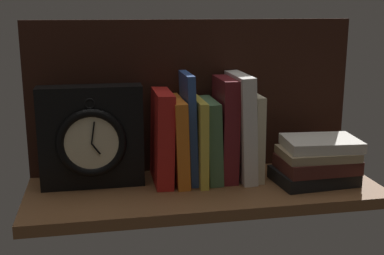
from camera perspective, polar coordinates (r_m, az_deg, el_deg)
The scene contains 12 objects.
ground_plane at distance 114.74cm, azimuth 1.45°, elevation -7.29°, with size 79.25×28.84×2.50cm, color brown.
back_panel at distance 122.56cm, azimuth 0.12°, elevation 3.61°, with size 79.25×1.20×36.76cm, color black.
book_red_requiem at distance 114.45cm, azimuth -3.42°, elevation -1.12°, with size 3.80×14.14×21.21cm, color red.
book_orange_pandolfini at distance 115.18cm, azimuth -1.64°, elevation -1.45°, with size 2.79×15.30×19.48cm, color orange.
book_blue_modern at distance 114.90cm, azimuth -0.39°, elevation -0.02°, with size 1.74×12.08×25.17cm, color #2D4C8E.
book_yellow_seinlanguage at distance 116.00cm, azimuth 0.64°, elevation -1.36°, with size 1.90×16.18×19.40cm, color gold.
book_green_romantic at distance 116.65cm, azimuth 2.01°, elevation -1.41°, with size 3.18×13.30×18.89cm, color #476B44.
book_maroon_dawkins at distance 116.91cm, azimuth 3.80°, elevation -0.15°, with size 3.70×12.63×23.83cm, color maroon.
book_white_catcher at distance 117.80cm, azimuth 5.58°, elevation 0.13°, with size 3.23×15.52×24.65cm, color silver.
book_cream_twain at distance 119.20cm, azimuth 6.90°, elevation -0.88°, with size 2.01×13.51×20.06cm, color beige.
framed_clock at distance 113.37cm, azimuth -11.38°, elevation -1.13°, with size 22.86×7.21×22.86cm.
book_stack_side at distance 118.72cm, azimuth 14.03°, elevation -3.75°, with size 19.54×13.72×10.39cm.
Camera 1 is at (-23.11, -104.62, 39.82)cm, focal length 46.81 mm.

